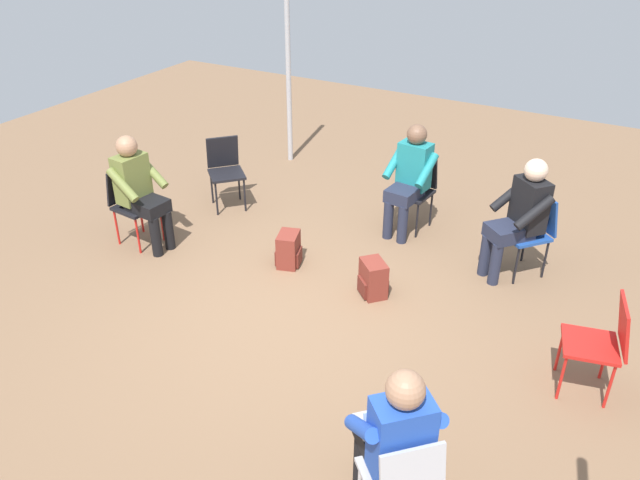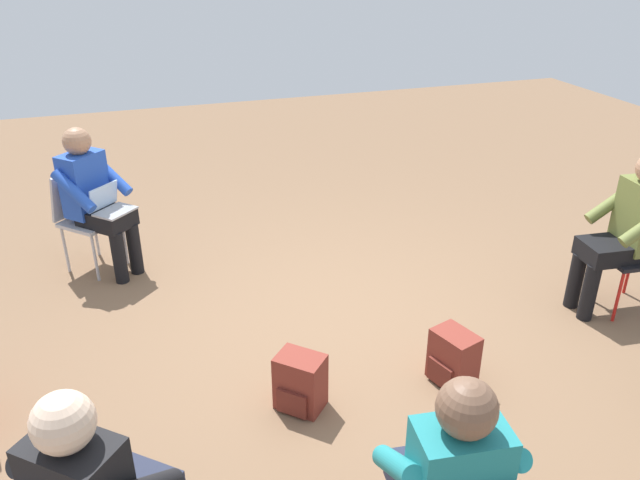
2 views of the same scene
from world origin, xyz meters
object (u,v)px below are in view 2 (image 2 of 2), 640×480
object	(u,v)px
person_in_olive	(627,226)
backpack_by_empty_chair	(453,360)
chair_northeast	(84,213)
person_with_laptop	(95,195)
person_in_teal	(445,479)
backpack_near_laptop_user	(300,385)

from	to	relation	value
person_in_olive	backpack_by_empty_chair	world-z (taller)	person_in_olive
chair_northeast	person_with_laptop	world-z (taller)	person_with_laptop
person_with_laptop	person_in_teal	bearing A→B (deg)	65.93
backpack_by_empty_chair	person_with_laptop	bearing A→B (deg)	43.26
chair_northeast	backpack_by_empty_chair	bearing A→B (deg)	88.81
person_in_teal	backpack_by_empty_chair	xyz separation A→B (m)	(1.27, -0.79, -0.54)
person_in_teal	person_in_olive	xyz separation A→B (m)	(1.68, -2.37, 0.00)
person_in_olive	person_in_teal	bearing A→B (deg)	131.04
person_in_teal	person_in_olive	world-z (taller)	same
person_with_laptop	backpack_near_laptop_user	world-z (taller)	person_with_laptop
backpack_by_empty_chair	person_in_teal	bearing A→B (deg)	148.17
chair_northeast	person_in_teal	xyz separation A→B (m)	(-3.62, -1.42, 0.20)
backpack_near_laptop_user	person_in_olive	bearing A→B (deg)	-82.61
person_with_laptop	person_in_teal	distance (m)	3.74
person_with_laptop	backpack_near_laptop_user	bearing A→B (deg)	72.52
person_with_laptop	backpack_by_empty_chair	distance (m)	3.10
chair_northeast	backpack_by_empty_chair	size ratio (longest dim) A/B	2.36
person_in_olive	backpack_by_empty_chair	xyz separation A→B (m)	(-0.40, 1.58, -0.54)
chair_northeast	backpack_by_empty_chair	world-z (taller)	chair_northeast
chair_northeast	person_in_olive	distance (m)	4.26
chair_northeast	person_in_olive	size ratio (longest dim) A/B	0.69
person_in_teal	person_in_olive	distance (m)	2.90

